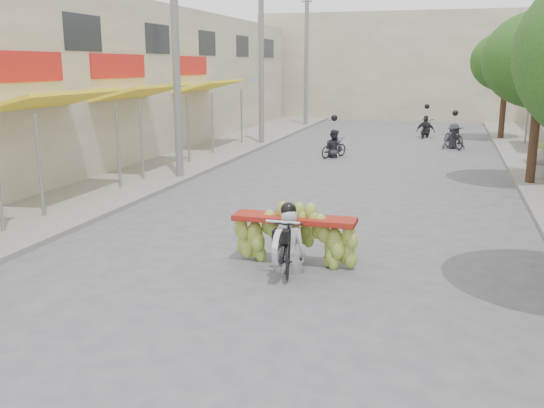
% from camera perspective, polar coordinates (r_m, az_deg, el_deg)
% --- Properties ---
extents(ground, '(120.00, 120.00, 0.00)m').
position_cam_1_polar(ground, '(7.42, -9.34, -16.69)').
color(ground, '#5B5B60').
rests_on(ground, ground).
extents(sidewalk_left, '(4.00, 60.00, 0.12)m').
position_cam_1_polar(sidewalk_left, '(23.29, -9.15, 3.96)').
color(sidewalk_left, gray).
rests_on(sidewalk_left, ground).
extents(shophouse_row_left, '(9.77, 40.00, 6.00)m').
position_cam_1_polar(shophouse_row_left, '(24.74, -21.13, 10.64)').
color(shophouse_row_left, '#BDB295').
rests_on(shophouse_row_left, ground).
extents(far_building, '(20.00, 6.00, 7.00)m').
position_cam_1_polar(far_building, '(43.88, 12.73, 12.50)').
color(far_building, '#BDB295').
rests_on(far_building, ground).
extents(utility_pole_mid, '(0.60, 0.24, 8.00)m').
position_cam_1_polar(utility_pole_mid, '(19.62, -9.05, 13.94)').
color(utility_pole_mid, slate).
rests_on(utility_pole_mid, ground).
extents(utility_pole_far, '(0.60, 0.24, 8.00)m').
position_cam_1_polar(utility_pole_far, '(28.04, -1.02, 13.77)').
color(utility_pole_far, slate).
rests_on(utility_pole_far, ground).
extents(utility_pole_back, '(0.60, 0.24, 8.00)m').
position_cam_1_polar(utility_pole_back, '(36.73, 3.25, 13.57)').
color(utility_pole_back, slate).
rests_on(utility_pole_back, ground).
extents(street_tree_mid, '(3.40, 3.40, 5.25)m').
position_cam_1_polar(street_tree_mid, '(19.94, 24.03, 12.28)').
color(street_tree_mid, '#3A2719').
rests_on(street_tree_mid, ground).
extents(street_tree_far, '(3.40, 3.40, 5.25)m').
position_cam_1_polar(street_tree_far, '(31.88, 21.24, 12.38)').
color(street_tree_far, '#3A2719').
rests_on(street_tree_far, ground).
extents(banana_motorbike, '(2.28, 1.91, 2.17)m').
position_cam_1_polar(banana_motorbike, '(10.99, 1.81, -2.51)').
color(banana_motorbike, black).
rests_on(banana_motorbike, ground).
extents(pedestrian, '(1.05, 0.84, 1.85)m').
position_cam_1_polar(pedestrian, '(21.07, 24.07, 4.77)').
color(pedestrian, silver).
rests_on(pedestrian, ground).
extents(bg_motorbike_a, '(1.12, 1.48, 1.95)m').
position_cam_1_polar(bg_motorbike_a, '(24.48, 5.84, 6.21)').
color(bg_motorbike_a, black).
rests_on(bg_motorbike_a, ground).
extents(bg_motorbike_b, '(1.25, 1.80, 1.95)m').
position_cam_1_polar(bg_motorbike_b, '(27.97, 16.77, 6.68)').
color(bg_motorbike_b, black).
rests_on(bg_motorbike_b, ground).
extents(bg_motorbike_c, '(1.05, 1.69, 1.95)m').
position_cam_1_polar(bg_motorbike_c, '(32.08, 14.30, 7.50)').
color(bg_motorbike_c, black).
rests_on(bg_motorbike_c, ground).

